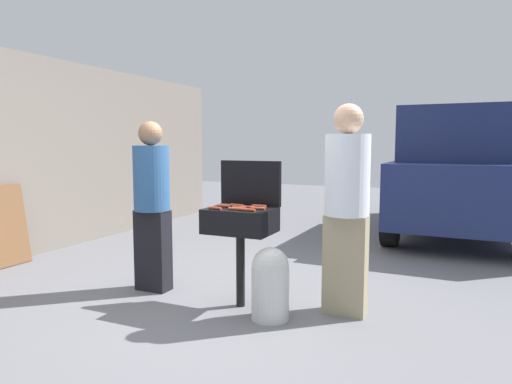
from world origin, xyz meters
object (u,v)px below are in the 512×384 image
hot_dog_0 (224,206)px  hot_dog_1 (239,208)px  hot_dog_3 (260,206)px  person_right (347,202)px  hot_dog_6 (215,208)px  hot_dog_7 (248,210)px  hot_dog_2 (258,208)px  hot_dog_5 (248,207)px  propane_tank (270,282)px  hot_dog_4 (235,209)px  hot_dog_10 (259,206)px  person_left (152,200)px  hot_dog_8 (237,205)px  hot_dog_11 (226,205)px  hot_dog_9 (238,206)px  bbq_grill (240,224)px  parked_minivan (463,172)px

hot_dog_0 → hot_dog_1: 0.18m
hot_dog_3 → person_right: 0.78m
hot_dog_6 → hot_dog_7: 0.31m
hot_dog_3 → hot_dog_6: same height
hot_dog_2 → hot_dog_5: size_ratio=1.00×
hot_dog_7 → propane_tank: bearing=-11.7°
hot_dog_4 → hot_dog_10: (0.11, 0.26, 0.00)m
hot_dog_0 → propane_tank: bearing=-19.0°
hot_dog_1 → hot_dog_7: bearing=-35.1°
person_left → hot_dog_2: bearing=-17.1°
hot_dog_0 → hot_dog_6: same height
hot_dog_3 → hot_dog_8: 0.22m
person_right → hot_dog_11: bearing=20.4°
hot_dog_3 → hot_dog_6: bearing=-139.7°
hot_dog_11 → propane_tank: bearing=-23.6°
hot_dog_9 → hot_dog_10: bearing=24.6°
hot_dog_1 → hot_dog_0: bearing=166.2°
bbq_grill → hot_dog_10: size_ratio=6.95×
bbq_grill → hot_dog_6: (-0.17, -0.16, 0.15)m
person_left → parked_minivan: parked_minivan is taller
hot_dog_6 → hot_dog_10: 0.41m
hot_dog_3 → hot_dog_9: 0.20m
hot_dog_1 → hot_dog_5: 0.08m
hot_dog_7 → hot_dog_5: bearing=115.7°
hot_dog_0 → hot_dog_2: (0.35, -0.02, 0.00)m
hot_dog_5 → person_right: person_right is taller
hot_dog_8 → hot_dog_6: bearing=-109.8°
hot_dog_7 → person_right: person_right is taller
hot_dog_6 → person_left: 0.87m
hot_dog_2 → hot_dog_10: size_ratio=1.00×
hot_dog_8 → propane_tank: (0.45, -0.27, -0.60)m
hot_dog_6 → parked_minivan: size_ratio=0.03×
hot_dog_5 → parked_minivan: 4.86m
hot_dog_8 → hot_dog_7: bearing=-45.7°
hot_dog_9 → hot_dog_6: bearing=-119.1°
hot_dog_5 → hot_dog_9: same height
hot_dog_8 → parked_minivan: bearing=66.8°
hot_dog_7 → parked_minivan: 4.98m
bbq_grill → hot_dog_6: bearing=-137.7°
hot_dog_4 → hot_dog_10: bearing=66.6°
hot_dog_8 → hot_dog_11: same height
bbq_grill → hot_dog_7: bearing=-43.4°
hot_dog_1 → hot_dog_6: size_ratio=1.00×
bbq_grill → hot_dog_8: (-0.08, 0.09, 0.15)m
hot_dog_10 → hot_dog_11: bearing=-164.3°
hot_dog_5 → hot_dog_11: same height
hot_dog_1 → person_left: person_left is taller
hot_dog_6 → person_right: person_right is taller
hot_dog_3 → person_left: 1.16m
hot_dog_1 → hot_dog_2: 0.17m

